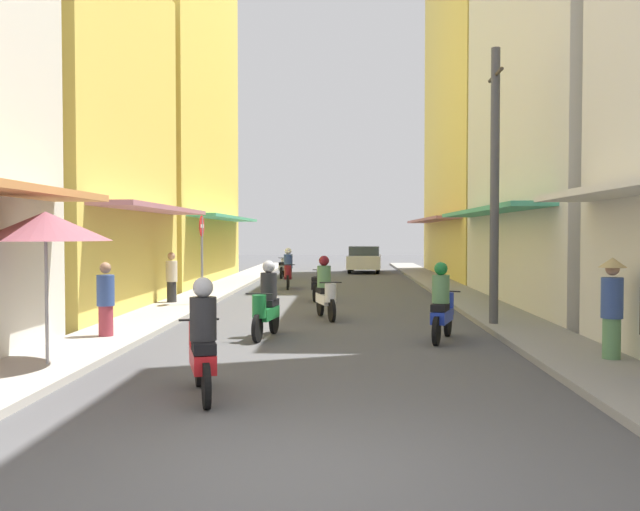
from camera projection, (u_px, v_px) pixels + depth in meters
The scene contains 21 objects.
ground_plane at pixel (332, 298), 22.05m from camera, with size 88.89×88.89×0.00m, color #4C4C4F.
sidewalk_left at pixel (202, 296), 22.21m from camera, with size 1.61×48.40×0.12m, color #ADA89E.
sidewalk_right at pixel (464, 297), 21.89m from camera, with size 1.61×48.40×0.12m, color gray.
building_left_mid at pixel (27, 134), 17.95m from camera, with size 7.05×8.21×9.61m.
building_left_far at pixel (146, 106), 28.69m from camera, with size 7.05×12.13×15.24m.
building_right_mid at pixel (608, 73), 19.60m from camera, with size 7.05×11.55×13.69m.
building_right_far at pixel (503, 95), 32.47m from camera, with size 7.05×13.71×17.71m.
motorbike_maroon at pixel (288, 270), 26.00m from camera, with size 0.55×1.81×1.58m.
motorbike_green at pixel (266, 303), 13.70m from camera, with size 0.58×1.80×1.58m.
motorbike_black at pixel (319, 284), 21.44m from camera, with size 0.55×1.81×0.96m.
motorbike_white at pixel (326, 291), 16.73m from camera, with size 0.68×1.77×1.58m.
motorbike_blue at pixel (442, 306), 13.27m from camera, with size 0.75×1.74×1.58m.
motorbike_red at pixel (202, 344), 8.70m from camera, with size 0.71×1.76×1.58m.
motorbike_silver at pixel (283, 267), 32.24m from camera, with size 0.55×1.81×0.96m.
parked_car at pixel (364, 259), 36.71m from camera, with size 2.02×4.21×1.45m.
pedestrian_foreground at pixel (172, 279), 19.67m from camera, with size 0.34×0.34×1.58m.
pedestrian_midway at pixel (106, 302), 13.15m from camera, with size 0.34×0.34×1.57m.
pedestrian_crossing at pixel (612, 305), 10.75m from camera, with size 0.44×0.44×1.75m.
vendor_umbrella at pixel (46, 226), 10.27m from camera, with size 1.99×1.99×2.47m.
utility_pole at pixel (495, 186), 14.92m from camera, with size 0.20×1.20×6.25m.
street_sign_no_entry at pixel (202, 248), 19.09m from camera, with size 0.07×0.60×2.65m.
Camera 1 is at (0.42, -5.79, 2.13)m, focal length 37.62 mm.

